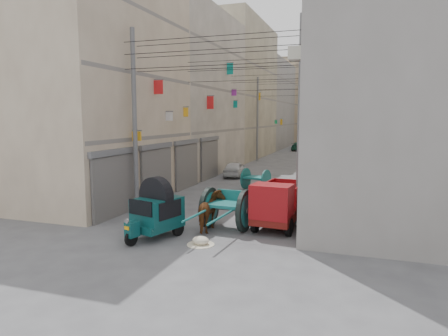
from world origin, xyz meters
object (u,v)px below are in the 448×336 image
at_px(second_cart, 256,179).
at_px(horse, 211,211).
at_px(distant_car_white, 235,169).
at_px(distant_car_grey, 311,156).
at_px(auto_rickshaw, 156,210).
at_px(tonga_cart, 227,208).
at_px(feed_sack, 201,241).
at_px(distant_car_green, 299,146).
at_px(mini_truck, 277,206).

bearing_deg(second_cart, horse, -73.41).
height_order(distant_car_white, distant_car_grey, distant_car_grey).
height_order(auto_rickshaw, horse, auto_rickshaw).
relative_size(tonga_cart, feed_sack, 6.14).
bearing_deg(distant_car_white, auto_rickshaw, 91.39).
height_order(feed_sack, horse, horse).
xyz_separation_m(auto_rickshaw, distant_car_grey, (2.25, 26.70, -0.41)).
xyz_separation_m(feed_sack, distant_car_white, (-3.51, 15.12, 0.40)).
distance_m(auto_rickshaw, distant_car_green, 39.24).
height_order(second_cart, distant_car_grey, second_cart).
distance_m(distant_car_white, distant_car_green, 24.43).
xyz_separation_m(auto_rickshaw, second_cart, (1.00, 10.13, -0.30)).
relative_size(tonga_cart, mini_truck, 1.05).
xyz_separation_m(feed_sack, horse, (-0.27, 1.71, 0.58)).
bearing_deg(mini_truck, distant_car_green, 101.32).
distance_m(feed_sack, distant_car_white, 15.52).
distance_m(second_cart, feed_sack, 10.46).
bearing_deg(auto_rickshaw, feed_sack, 6.32).
distance_m(auto_rickshaw, mini_truck, 4.48).
bearing_deg(second_cart, mini_truck, -56.88).
bearing_deg(mini_truck, auto_rickshaw, -143.67).
bearing_deg(feed_sack, distant_car_white, 103.08).
relative_size(feed_sack, distant_car_white, 0.18).
bearing_deg(feed_sack, distant_car_green, 93.58).
relative_size(mini_truck, horse, 1.96).
height_order(tonga_cart, second_cart, tonga_cart).
bearing_deg(distant_car_green, distant_car_white, 92.95).
relative_size(second_cart, distant_car_grey, 0.49).
height_order(tonga_cart, horse, tonga_cart).
xyz_separation_m(auto_rickshaw, tonga_cart, (2.01, 1.73, -0.16)).
height_order(mini_truck, distant_car_white, mini_truck).
bearing_deg(distant_car_green, second_cart, 98.70).
relative_size(tonga_cart, distant_car_green, 0.95).
height_order(feed_sack, distant_car_green, distant_car_green).
xyz_separation_m(auto_rickshaw, horse, (1.51, 1.41, -0.24)).
height_order(horse, distant_car_green, horse).
bearing_deg(tonga_cart, auto_rickshaw, -135.44).
height_order(horse, distant_car_white, horse).
xyz_separation_m(mini_truck, horse, (-2.29, -0.96, -0.15)).
bearing_deg(distant_car_white, feed_sack, 97.82).
bearing_deg(distant_car_grey, feed_sack, -83.63).
bearing_deg(second_cart, feed_sack, -72.46).
xyz_separation_m(tonga_cart, feed_sack, (-0.22, -2.03, -0.66)).
relative_size(second_cart, distant_car_green, 0.45).
distance_m(second_cart, distant_car_green, 29.15).
bearing_deg(horse, second_cart, -93.65).
height_order(tonga_cart, mini_truck, mini_truck).
distance_m(mini_truck, distant_car_green, 37.13).
bearing_deg(auto_rickshaw, distant_car_white, 112.31).
relative_size(second_cart, horse, 0.96).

